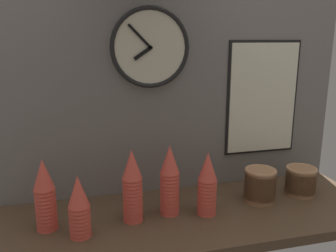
{
  "coord_description": "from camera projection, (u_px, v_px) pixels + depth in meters",
  "views": [
    {
      "loc": [
        -0.43,
        -1.28,
        0.71
      ],
      "look_at": [
        -0.09,
        0.04,
        0.36
      ],
      "focal_mm": 38.0,
      "sensor_mm": 36.0,
      "label": 1
    }
  ],
  "objects": [
    {
      "name": "bowl_stack_far_right",
      "position": [
        301.0,
        180.0,
        1.63
      ],
      "size": [
        0.14,
        0.14,
        0.13
      ],
      "color": "#996B47",
      "rests_on": "ground_plane"
    },
    {
      "name": "wall_tiled_back",
      "position": [
        175.0,
        78.0,
        1.6
      ],
      "size": [
        1.6,
        0.03,
        1.05
      ],
      "color": "slate",
      "rests_on": "ground_plane"
    },
    {
      "name": "cup_stack_center_left",
      "position": [
        132.0,
        186.0,
        1.37
      ],
      "size": [
        0.08,
        0.08,
        0.29
      ],
      "color": "#DB4C3D",
      "rests_on": "ground_plane"
    },
    {
      "name": "cup_stack_center",
      "position": [
        170.0,
        180.0,
        1.43
      ],
      "size": [
        0.08,
        0.08,
        0.29
      ],
      "color": "#DB4C3D",
      "rests_on": "ground_plane"
    },
    {
      "name": "cup_stack_center_right",
      "position": [
        207.0,
        183.0,
        1.43
      ],
      "size": [
        0.08,
        0.08,
        0.26
      ],
      "color": "#DB4C3D",
      "rests_on": "ground_plane"
    },
    {
      "name": "bowl_stack_right",
      "position": [
        260.0,
        184.0,
        1.56
      ],
      "size": [
        0.14,
        0.14,
        0.15
      ],
      "color": "#996B47",
      "rests_on": "ground_plane"
    },
    {
      "name": "cup_stack_far_left",
      "position": [
        45.0,
        195.0,
        1.31
      ],
      "size": [
        0.08,
        0.08,
        0.28
      ],
      "color": "#DB4C3D",
      "rests_on": "ground_plane"
    },
    {
      "name": "cup_stack_left",
      "position": [
        79.0,
        206.0,
        1.27
      ],
      "size": [
        0.08,
        0.08,
        0.23
      ],
      "color": "#DB4C3D",
      "rests_on": "ground_plane"
    },
    {
      "name": "ground_plane",
      "position": [
        191.0,
        216.0,
        1.48
      ],
      "size": [
        1.6,
        0.56,
        0.04
      ],
      "primitive_type": "cube",
      "color": "#4C3826"
    },
    {
      "name": "wall_clock",
      "position": [
        150.0,
        48.0,
        1.51
      ],
      "size": [
        0.34,
        0.03,
        0.34
      ],
      "color": "beige"
    },
    {
      "name": "menu_board",
      "position": [
        263.0,
        98.0,
        1.71
      ],
      "size": [
        0.37,
        0.01,
        0.55
      ],
      "color": "black"
    }
  ]
}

